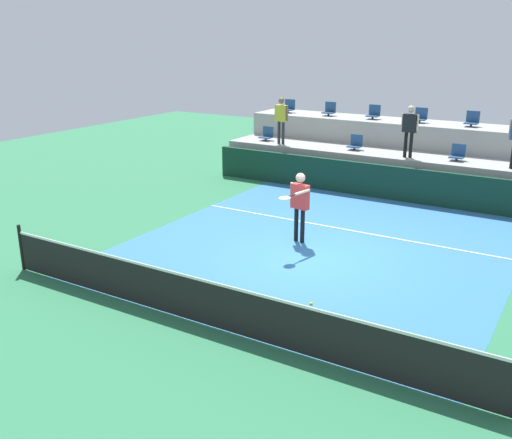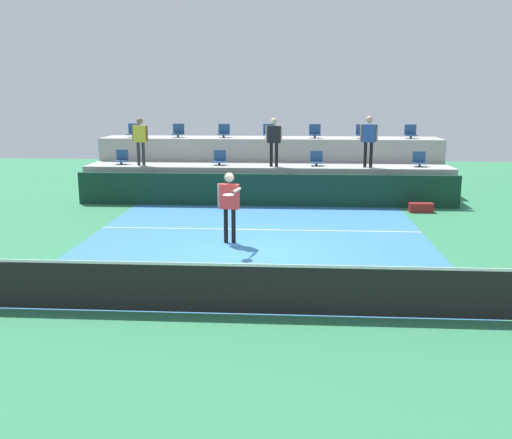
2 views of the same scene
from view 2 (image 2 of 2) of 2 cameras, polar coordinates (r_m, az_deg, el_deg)
name	(u,v)px [view 2 (image 2 of 2)]	position (r m, az deg, el deg)	size (l,w,h in m)	color
ground_plane	(254,253)	(13.96, -0.25, -3.29)	(40.00, 40.00, 0.00)	#2D754C
court_inner_paint	(256,242)	(14.92, 0.02, -2.26)	(9.00, 10.00, 0.01)	teal
court_service_line	(259,230)	(16.28, 0.34, -1.01)	(9.00, 0.06, 0.00)	white
tennis_net	(237,287)	(10.00, -1.86, -6.67)	(10.48, 0.08, 1.07)	black
sponsor_backboard	(266,190)	(19.70, 0.97, 2.93)	(13.00, 0.16, 1.10)	#0F3323
seating_tier_lower	(268,182)	(20.97, 1.15, 3.71)	(13.00, 1.80, 1.25)	#9E9E99
seating_tier_upper	(270,165)	(22.69, 1.36, 5.44)	(13.00, 1.80, 2.10)	#9E9E99
stadium_chair_lower_far_left	(122,158)	(21.70, -13.11, 5.91)	(0.44, 0.40, 0.52)	#2D2D33
stadium_chair_lower_left	(220,159)	(20.94, -3.62, 5.99)	(0.44, 0.40, 0.52)	#2D2D33
stadium_chair_lower_right	(316,160)	(20.79, 5.98, 5.90)	(0.44, 0.40, 0.52)	#2D2D33
stadium_chair_lower_far_right	(419,160)	(21.24, 15.81, 5.64)	(0.44, 0.40, 0.52)	#2D2D33
stadium_chair_upper_far_left	(133,131)	(23.35, -12.00, 8.49)	(0.44, 0.40, 0.52)	#2D2D33
stadium_chair_upper_left	(178,132)	(22.94, -7.68, 8.58)	(0.44, 0.40, 0.52)	#2D2D33
stadium_chair_upper_mid_left	(224,132)	(22.66, -3.19, 8.63)	(0.44, 0.40, 0.52)	#2D2D33
stadium_chair_upper_center	(269,132)	(22.51, 1.27, 8.62)	(0.44, 0.40, 0.52)	#2D2D33
stadium_chair_upper_mid_right	(315,132)	(22.51, 5.83, 8.56)	(0.44, 0.40, 0.52)	#2D2D33
stadium_chair_upper_right	(362,132)	(22.64, 10.40, 8.44)	(0.44, 0.40, 0.52)	#2D2D33
stadium_chair_upper_far_right	(411,133)	(22.92, 15.01, 8.27)	(0.44, 0.40, 0.52)	#2D2D33
tennis_player	(229,200)	(14.60, -2.65, 1.93)	(0.62, 1.31, 1.82)	black
spectator_leaning_on_rail	(140,137)	(21.03, -11.35, 7.99)	(0.59, 0.25, 1.68)	#2D2D33
spectator_in_white	(274,137)	(20.33, 1.79, 8.09)	(0.59, 0.25, 1.69)	black
spectator_in_grey	(369,136)	(20.47, 11.07, 8.06)	(0.61, 0.26, 1.76)	black
tennis_ball	(338,270)	(10.48, 8.10, -4.94)	(0.07, 0.07, 0.07)	#CCE033
equipment_bag	(421,208)	(19.44, 15.97, 1.13)	(0.76, 0.28, 0.30)	maroon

